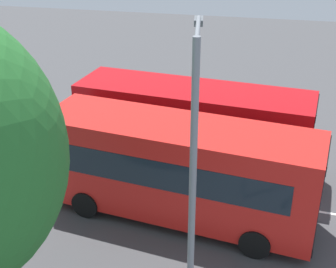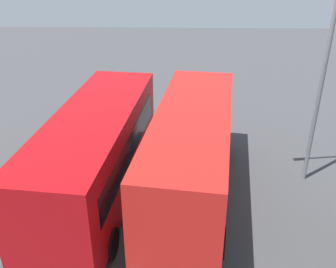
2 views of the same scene
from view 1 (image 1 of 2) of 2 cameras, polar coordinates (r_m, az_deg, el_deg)
The scene contains 5 objects.
ground_plane at distance 17.74m, azimuth 3.34°, elevation -7.00°, with size 62.21×62.21×0.00m, color #424244.
bus_far_left at distance 15.50m, azimuth 1.36°, elevation -4.15°, with size 9.41×3.76×3.42m.
bus_center_left at distance 18.48m, azimuth 3.08°, elevation 1.08°, with size 9.37×3.51×3.42m.
street_lamp at distance 10.35m, azimuth 3.09°, elevation -5.08°, with size 0.53×2.45×7.49m.
lane_stripe_outer_left at distance 17.74m, azimuth 3.34°, elevation -6.99°, with size 11.94×0.12×0.01m, color silver.
Camera 1 is at (2.34, -14.68, 9.68)m, focal length 49.90 mm.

